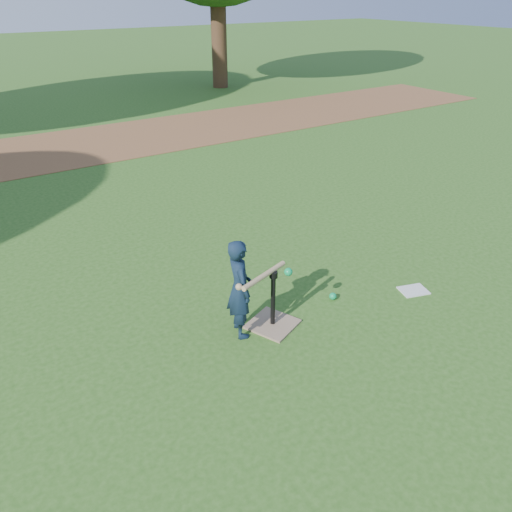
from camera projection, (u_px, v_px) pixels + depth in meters
ground at (256, 334)px, 4.86m from camera, size 80.00×80.00×0.00m
dirt_strip at (57, 149)px, 10.36m from camera, size 24.00×3.00×0.01m
child at (240, 289)px, 4.65m from camera, size 0.32×0.41×1.00m
wiffle_ball_ground at (333, 296)px, 5.38m from camera, size 0.08×0.08×0.08m
clipboard at (413, 290)px, 5.54m from camera, size 0.35×0.31×0.01m
batting_tee at (273, 316)px, 4.94m from camera, size 0.56×0.56×0.61m
swing_action at (267, 276)px, 4.61m from camera, size 0.63×0.23×0.08m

